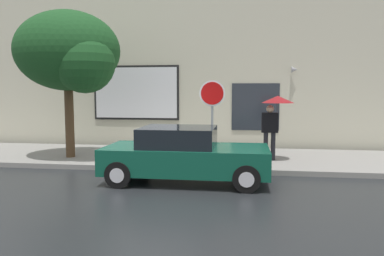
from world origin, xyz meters
name	(u,v)px	position (x,y,z in m)	size (l,w,h in m)	color
ground_plane	(149,180)	(0.00, 0.00, 0.00)	(60.00, 60.00, 0.00)	black
sidewalk	(171,157)	(0.00, 3.00, 0.07)	(20.00, 4.00, 0.15)	gray
building_facade	(183,61)	(-0.01, 5.50, 3.48)	(20.00, 0.67, 7.00)	beige
parked_car	(185,155)	(0.94, 0.04, 0.69)	(4.12, 1.92, 1.39)	#0F4C38
fire_hydrant	(141,147)	(-0.80, 2.14, 0.54)	(0.30, 0.44, 0.79)	red
pedestrian_with_umbrella	(275,109)	(3.37, 2.55, 1.74)	(1.00, 1.00, 2.01)	black
street_tree	(71,54)	(-3.05, 2.12, 3.48)	(3.39, 2.88, 4.70)	#4C3823
stop_sign	(212,105)	(1.49, 1.69, 1.89)	(0.76, 0.10, 2.47)	gray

